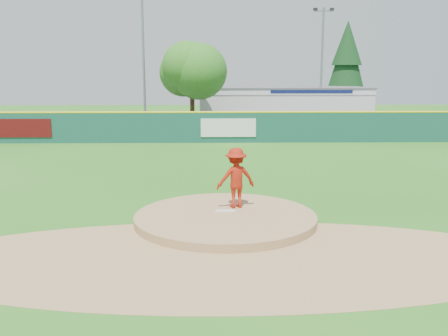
{
  "coord_description": "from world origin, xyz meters",
  "views": [
    {
      "loc": [
        -0.36,
        -14.56,
        4.4
      ],
      "look_at": [
        0.0,
        2.0,
        1.3
      ],
      "focal_mm": 40.0,
      "sensor_mm": 36.0,
      "label": 1
    }
  ],
  "objects_px": {
    "pool_building_grp": "(281,105)",
    "pitcher": "(236,178)",
    "van": "(199,125)",
    "light_pole_left": "(143,54)",
    "light_pole_right": "(322,61)",
    "deciduous_tree": "(192,73)",
    "playground_slide": "(5,123)",
    "conifer_tree": "(347,63)"
  },
  "relations": [
    {
      "from": "pool_building_grp",
      "to": "playground_slide",
      "type": "distance_m",
      "value": 23.75
    },
    {
      "from": "conifer_tree",
      "to": "pool_building_grp",
      "type": "bearing_deg",
      "value": -150.22
    },
    {
      "from": "light_pole_left",
      "to": "van",
      "type": "bearing_deg",
      "value": -34.39
    },
    {
      "from": "deciduous_tree",
      "to": "van",
      "type": "bearing_deg",
      "value": -63.18
    },
    {
      "from": "pitcher",
      "to": "playground_slide",
      "type": "distance_m",
      "value": 28.17
    },
    {
      "from": "deciduous_tree",
      "to": "conifer_tree",
      "type": "height_order",
      "value": "conifer_tree"
    },
    {
      "from": "playground_slide",
      "to": "conifer_tree",
      "type": "distance_m",
      "value": 32.08
    },
    {
      "from": "van",
      "to": "conifer_tree",
      "type": "bearing_deg",
      "value": -74.37
    },
    {
      "from": "conifer_tree",
      "to": "light_pole_right",
      "type": "distance_m",
      "value": 8.06
    },
    {
      "from": "conifer_tree",
      "to": "light_pole_left",
      "type": "bearing_deg",
      "value": -154.65
    },
    {
      "from": "van",
      "to": "light_pole_right",
      "type": "bearing_deg",
      "value": -88.24
    },
    {
      "from": "deciduous_tree",
      "to": "light_pole_left",
      "type": "bearing_deg",
      "value": 153.43
    },
    {
      "from": "van",
      "to": "light_pole_left",
      "type": "height_order",
      "value": "light_pole_left"
    },
    {
      "from": "pool_building_grp",
      "to": "deciduous_tree",
      "type": "relative_size",
      "value": 2.07
    },
    {
      "from": "pitcher",
      "to": "deciduous_tree",
      "type": "relative_size",
      "value": 0.26
    },
    {
      "from": "van",
      "to": "conifer_tree",
      "type": "distance_m",
      "value": 19.48
    },
    {
      "from": "pitcher",
      "to": "light_pole_right",
      "type": "xyz_separation_m",
      "value": [
        8.65,
        28.18,
        4.34
      ]
    },
    {
      "from": "pool_building_grp",
      "to": "playground_slide",
      "type": "height_order",
      "value": "pool_building_grp"
    },
    {
      "from": "playground_slide",
      "to": "light_pole_right",
      "type": "height_order",
      "value": "light_pole_right"
    },
    {
      "from": "playground_slide",
      "to": "light_pole_left",
      "type": "bearing_deg",
      "value": 18.42
    },
    {
      "from": "playground_slide",
      "to": "light_pole_left",
      "type": "height_order",
      "value": "light_pole_left"
    },
    {
      "from": "pitcher",
      "to": "pool_building_grp",
      "type": "bearing_deg",
      "value": -115.9
    },
    {
      "from": "van",
      "to": "light_pole_left",
      "type": "bearing_deg",
      "value": 31.18
    },
    {
      "from": "van",
      "to": "playground_slide",
      "type": "distance_m",
      "value": 14.78
    },
    {
      "from": "light_pole_left",
      "to": "playground_slide",
      "type": "bearing_deg",
      "value": -161.58
    },
    {
      "from": "pitcher",
      "to": "conifer_tree",
      "type": "bearing_deg",
      "value": -125.41
    },
    {
      "from": "playground_slide",
      "to": "deciduous_tree",
      "type": "relative_size",
      "value": 0.38
    },
    {
      "from": "van",
      "to": "playground_slide",
      "type": "relative_size",
      "value": 1.55
    },
    {
      "from": "pool_building_grp",
      "to": "conifer_tree",
      "type": "relative_size",
      "value": 1.6
    },
    {
      "from": "van",
      "to": "conifer_tree",
      "type": "relative_size",
      "value": 0.45
    },
    {
      "from": "van",
      "to": "light_pole_right",
      "type": "relative_size",
      "value": 0.43
    },
    {
      "from": "pool_building_grp",
      "to": "playground_slide",
      "type": "relative_size",
      "value": 5.46
    },
    {
      "from": "pool_building_grp",
      "to": "pitcher",
      "type": "bearing_deg",
      "value": -100.27
    },
    {
      "from": "light_pole_right",
      "to": "pool_building_grp",
      "type": "bearing_deg",
      "value": 135.05
    },
    {
      "from": "deciduous_tree",
      "to": "light_pole_right",
      "type": "bearing_deg",
      "value": 19.98
    },
    {
      "from": "deciduous_tree",
      "to": "light_pole_left",
      "type": "relative_size",
      "value": 0.67
    },
    {
      "from": "playground_slide",
      "to": "light_pole_right",
      "type": "distance_m",
      "value": 26.21
    },
    {
      "from": "pitcher",
      "to": "light_pole_left",
      "type": "distance_m",
      "value": 27.38
    },
    {
      "from": "conifer_tree",
      "to": "light_pole_right",
      "type": "xyz_separation_m",
      "value": [
        -4.0,
        -7.0,
        0.0
      ]
    },
    {
      "from": "light_pole_left",
      "to": "light_pole_right",
      "type": "distance_m",
      "value": 15.14
    },
    {
      "from": "van",
      "to": "conifer_tree",
      "type": "height_order",
      "value": "conifer_tree"
    },
    {
      "from": "light_pole_right",
      "to": "deciduous_tree",
      "type": "bearing_deg",
      "value": -160.02
    }
  ]
}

